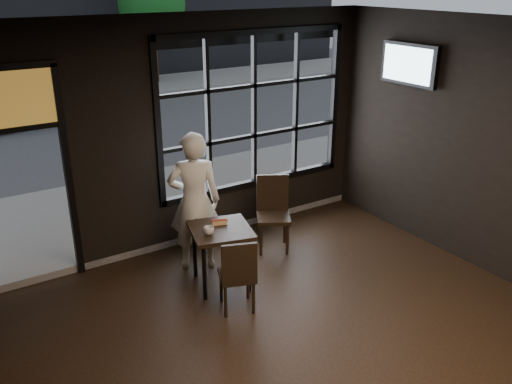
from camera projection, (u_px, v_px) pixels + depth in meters
ceiling at (373, 36)px, 3.95m from camera, size 6.00×7.00×0.02m
window_frame at (254, 111)px, 7.81m from camera, size 3.06×0.12×2.28m
stained_transom at (1, 100)px, 5.95m from camera, size 1.20×0.06×0.70m
cafe_table at (221, 256)px, 6.70m from camera, size 0.88×0.88×0.78m
chair_near at (237, 273)px, 6.18m from camera, size 0.51×0.51×0.92m
chair_window at (273, 215)px, 7.52m from camera, size 0.62×0.62×1.04m
man at (195, 202)px, 6.93m from camera, size 0.80×0.68×1.85m
hotdog at (219, 222)px, 6.65m from camera, size 0.22×0.14×0.06m
cup at (209, 231)px, 6.39m from camera, size 0.15×0.15×0.10m
tv at (409, 64)px, 7.44m from camera, size 0.11×0.97×0.57m
navy_car at (45, 92)px, 14.13m from camera, size 4.37×1.93×1.40m
tree_right at (152, 4)px, 18.28m from camera, size 2.26×2.26×3.86m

